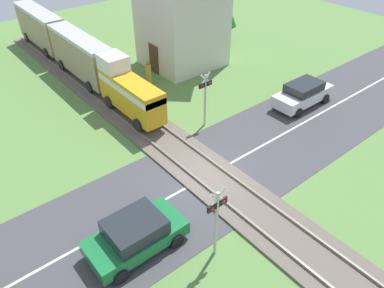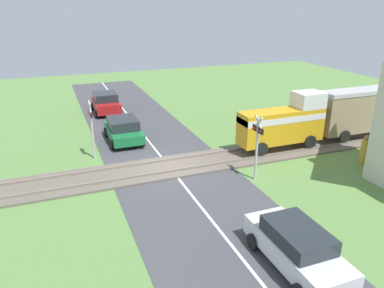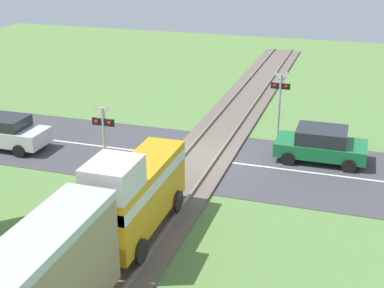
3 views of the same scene
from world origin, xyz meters
TOP-DOWN VIEW (x-y plane):
  - ground_plane at (0.00, 0.00)m, footprint 60.00×60.00m
  - road_surface at (0.00, 0.00)m, footprint 48.00×6.40m
  - track_bed at (0.00, 0.00)m, footprint 2.80×48.00m
  - train at (0.00, 14.14)m, footprint 1.58×19.52m
  - car_near_crossing at (-4.99, -1.44)m, footprint 3.85×2.05m
  - car_far_side at (9.05, 1.44)m, footprint 4.17×1.80m
  - crossing_signal_west_approach at (-2.80, -3.55)m, footprint 0.90×0.18m
  - crossing_signal_east_approach at (2.80, 3.55)m, footprint 0.90×0.18m
  - station_building at (7.17, 11.17)m, footprint 5.61×5.33m
  - pedestrian_by_station at (3.26, 9.99)m, footprint 0.41×0.41m
  - tree_by_station at (12.26, 12.01)m, footprint 1.92×1.92m

SIDE VIEW (x-z plane):
  - ground_plane at x=0.00m, z-range 0.00..0.00m
  - road_surface at x=0.00m, z-range 0.00..0.02m
  - track_bed at x=0.00m, z-range -0.05..0.19m
  - pedestrian_by_station at x=3.26m, z-range -0.07..1.58m
  - car_near_crossing at x=-4.99m, z-range 0.03..1.52m
  - car_far_side at x=9.05m, z-range 0.04..1.56m
  - train at x=0.00m, z-range 0.30..3.48m
  - crossing_signal_west_approach at x=-2.80m, z-range 0.46..3.76m
  - crossing_signal_east_approach at x=2.80m, z-range 0.46..3.76m
  - tree_by_station at x=12.26m, z-range 0.78..4.68m
  - station_building at x=7.17m, z-range -0.11..8.01m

